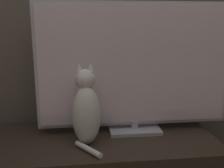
% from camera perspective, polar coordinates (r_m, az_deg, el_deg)
% --- Properties ---
extents(tv, '(1.10, 0.18, 0.73)m').
position_cam_1_polar(tv, '(1.47, 5.13, 3.42)').
color(tv, '#B7B7BC').
rests_on(tv, tv_stand).
extents(cat, '(0.15, 0.26, 0.42)m').
position_cam_1_polar(cat, '(1.35, -5.64, -5.72)').
color(cat, silver).
rests_on(cat, tv_stand).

